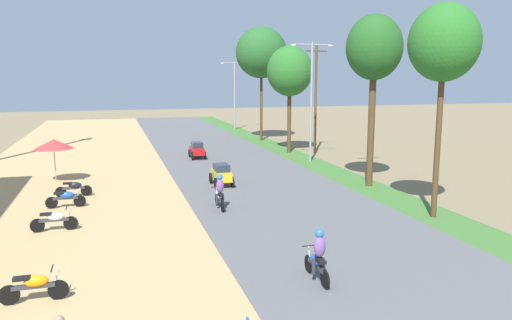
{
  "coord_description": "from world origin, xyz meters",
  "views": [
    {
      "loc": [
        -7.91,
        -4.15,
        6.17
      ],
      "look_at": [
        -0.76,
        20.15,
        1.85
      ],
      "focal_mm": 34.6,
      "sensor_mm": 36.0,
      "label": 1
    }
  ],
  "objects_px": {
    "parked_motorbike_second": "(35,285)",
    "utility_pole_far": "(316,97)",
    "utility_pole_near": "(373,108)",
    "parked_motorbike_fifth": "(74,187)",
    "streetlamp_mid": "(235,91)",
    "motorbike_ahead_second": "(220,192)",
    "median_tree_fourth": "(261,53)",
    "parked_motorbike_third": "(55,219)",
    "car_hatchback_yellow": "(221,174)",
    "median_tree_second": "(374,50)",
    "vendor_umbrella": "(54,144)",
    "motorbike_foreground_rider": "(318,256)",
    "median_tree_third": "(290,72)",
    "streetlamp_near": "(311,95)",
    "car_hatchback_red": "(197,150)",
    "parked_motorbike_fourth": "(66,197)",
    "median_tree_nearest": "(444,44)"
  },
  "relations": [
    {
      "from": "parked_motorbike_second",
      "to": "utility_pole_near",
      "type": "distance_m",
      "value": 22.96
    },
    {
      "from": "parked_motorbike_fourth",
      "to": "utility_pole_near",
      "type": "relative_size",
      "value": 0.22
    },
    {
      "from": "parked_motorbike_second",
      "to": "car_hatchback_yellow",
      "type": "height_order",
      "value": "car_hatchback_yellow"
    },
    {
      "from": "parked_motorbike_fifth",
      "to": "median_tree_third",
      "type": "distance_m",
      "value": 20.03
    },
    {
      "from": "motorbike_foreground_rider",
      "to": "parked_motorbike_third",
      "type": "bearing_deg",
      "value": 137.21
    },
    {
      "from": "median_tree_fourth",
      "to": "utility_pole_far",
      "type": "distance_m",
      "value": 9.4
    },
    {
      "from": "parked_motorbike_third",
      "to": "parked_motorbike_fifth",
      "type": "relative_size",
      "value": 1.0
    },
    {
      "from": "median_tree_second",
      "to": "parked_motorbike_third",
      "type": "bearing_deg",
      "value": -166.55
    },
    {
      "from": "median_tree_nearest",
      "to": "motorbike_foreground_rider",
      "type": "bearing_deg",
      "value": -147.11
    },
    {
      "from": "streetlamp_mid",
      "to": "motorbike_ahead_second",
      "type": "relative_size",
      "value": 4.3
    },
    {
      "from": "car_hatchback_yellow",
      "to": "motorbike_foreground_rider",
      "type": "distance_m",
      "value": 13.72
    },
    {
      "from": "motorbike_foreground_rider",
      "to": "median_tree_second",
      "type": "bearing_deg",
      "value": 54.58
    },
    {
      "from": "utility_pole_near",
      "to": "median_tree_nearest",
      "type": "bearing_deg",
      "value": -103.71
    },
    {
      "from": "parked_motorbike_second",
      "to": "median_tree_fourth",
      "type": "height_order",
      "value": "median_tree_fourth"
    },
    {
      "from": "median_tree_second",
      "to": "motorbike_ahead_second",
      "type": "xyz_separation_m",
      "value": [
        -9.16,
        -2.5,
        -6.73
      ]
    },
    {
      "from": "utility_pole_near",
      "to": "motorbike_ahead_second",
      "type": "relative_size",
      "value": 4.46
    },
    {
      "from": "motorbike_foreground_rider",
      "to": "utility_pole_near",
      "type": "bearing_deg",
      "value": 55.61
    },
    {
      "from": "parked_motorbike_third",
      "to": "streetlamp_mid",
      "type": "height_order",
      "value": "streetlamp_mid"
    },
    {
      "from": "parked_motorbike_second",
      "to": "vendor_umbrella",
      "type": "distance_m",
      "value": 16.57
    },
    {
      "from": "parked_motorbike_third",
      "to": "parked_motorbike_fourth",
      "type": "bearing_deg",
      "value": 87.73
    },
    {
      "from": "parked_motorbike_fourth",
      "to": "median_tree_nearest",
      "type": "distance_m",
      "value": 18.18
    },
    {
      "from": "median_tree_fourth",
      "to": "streetlamp_mid",
      "type": "bearing_deg",
      "value": 90.4
    },
    {
      "from": "median_tree_third",
      "to": "vendor_umbrella",
      "type": "bearing_deg",
      "value": -158.0
    },
    {
      "from": "vendor_umbrella",
      "to": "median_tree_nearest",
      "type": "xyz_separation_m",
      "value": [
        16.67,
        -12.39,
        5.18
      ]
    },
    {
      "from": "streetlamp_mid",
      "to": "motorbike_ahead_second",
      "type": "xyz_separation_m",
      "value": [
        -9.06,
        -33.49,
        -3.67
      ]
    },
    {
      "from": "streetlamp_mid",
      "to": "car_hatchback_red",
      "type": "distance_m",
      "value": 20.85
    },
    {
      "from": "car_hatchback_red",
      "to": "median_tree_third",
      "type": "bearing_deg",
      "value": 6.72
    },
    {
      "from": "parked_motorbike_fifth",
      "to": "utility_pole_far",
      "type": "height_order",
      "value": "utility_pole_far"
    },
    {
      "from": "utility_pole_near",
      "to": "streetlamp_mid",
      "type": "bearing_deg",
      "value": 94.28
    },
    {
      "from": "median_tree_nearest",
      "to": "car_hatchback_yellow",
      "type": "distance_m",
      "value": 13.41
    },
    {
      "from": "parked_motorbike_fifth",
      "to": "parked_motorbike_second",
      "type": "bearing_deg",
      "value": -91.06
    },
    {
      "from": "parked_motorbike_third",
      "to": "motorbike_ahead_second",
      "type": "relative_size",
      "value": 1.0
    },
    {
      "from": "parked_motorbike_fifth",
      "to": "vendor_umbrella",
      "type": "distance_m",
      "value": 4.58
    },
    {
      "from": "parked_motorbike_second",
      "to": "car_hatchback_red",
      "type": "bearing_deg",
      "value": 69.7
    },
    {
      "from": "parked_motorbike_third",
      "to": "car_hatchback_yellow",
      "type": "relative_size",
      "value": 0.9
    },
    {
      "from": "median_tree_third",
      "to": "streetlamp_near",
      "type": "distance_m",
      "value": 4.79
    },
    {
      "from": "streetlamp_near",
      "to": "motorbike_foreground_rider",
      "type": "relative_size",
      "value": 4.69
    },
    {
      "from": "parked_motorbike_fifth",
      "to": "median_tree_fourth",
      "type": "height_order",
      "value": "median_tree_fourth"
    },
    {
      "from": "streetlamp_near",
      "to": "streetlamp_mid",
      "type": "bearing_deg",
      "value": 90.0
    },
    {
      "from": "parked_motorbike_fifth",
      "to": "motorbike_ahead_second",
      "type": "xyz_separation_m",
      "value": [
        6.65,
        -4.47,
        0.3
      ]
    },
    {
      "from": "parked_motorbike_second",
      "to": "utility_pole_far",
      "type": "height_order",
      "value": "utility_pole_far"
    },
    {
      "from": "parked_motorbike_third",
      "to": "streetlamp_near",
      "type": "height_order",
      "value": "streetlamp_near"
    },
    {
      "from": "motorbike_foreground_rider",
      "to": "motorbike_ahead_second",
      "type": "height_order",
      "value": "same"
    },
    {
      "from": "utility_pole_far",
      "to": "motorbike_ahead_second",
      "type": "height_order",
      "value": "utility_pole_far"
    },
    {
      "from": "motorbike_ahead_second",
      "to": "vendor_umbrella",
      "type": "bearing_deg",
      "value": 132.94
    },
    {
      "from": "median_tree_third",
      "to": "median_tree_second",
      "type": "bearing_deg",
      "value": -89.57
    },
    {
      "from": "parked_motorbike_third",
      "to": "streetlamp_mid",
      "type": "relative_size",
      "value": 0.23
    },
    {
      "from": "parked_motorbike_fifth",
      "to": "median_tree_second",
      "type": "relative_size",
      "value": 0.19
    },
    {
      "from": "parked_motorbike_second",
      "to": "utility_pole_near",
      "type": "bearing_deg",
      "value": 37.41
    },
    {
      "from": "streetlamp_near",
      "to": "car_hatchback_yellow",
      "type": "height_order",
      "value": "streetlamp_near"
    }
  ]
}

